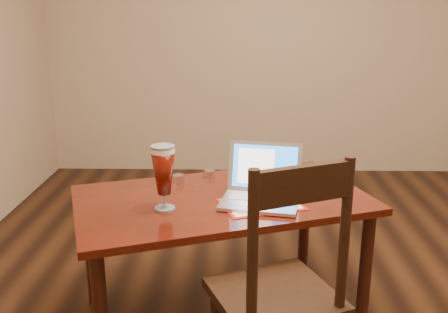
{
  "coord_description": "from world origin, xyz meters",
  "views": [
    {
      "loc": [
        -0.46,
        -2.29,
        1.55
      ],
      "look_at": [
        -0.51,
        0.05,
        0.86
      ],
      "focal_mm": 40.0,
      "sensor_mm": 36.0,
      "label": 1
    }
  ],
  "objects": [
    {
      "name": "dining_chair",
      "position": [
        -0.28,
        -0.59,
        0.5
      ],
      "size": [
        0.59,
        0.58,
        1.07
      ],
      "rotation": [
        0.0,
        0.0,
        0.41
      ],
      "color": "black",
      "rests_on": "ground"
    },
    {
      "name": "dining_table",
      "position": [
        -0.53,
        0.01,
        0.6
      ],
      "size": [
        1.6,
        1.22,
        0.97
      ],
      "rotation": [
        0.0,
        0.0,
        0.34
      ],
      "color": "#51120A",
      "rests_on": "ground"
    }
  ]
}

